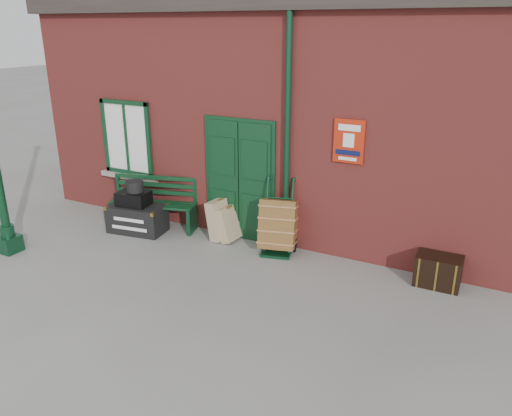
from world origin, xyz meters
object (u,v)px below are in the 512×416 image
Objects in this scene: bench at (154,202)px; houdini_trunk at (137,218)px; dark_trunk at (438,271)px; porter_trolley at (278,225)px.

bench is 0.46m from houdini_trunk.
houdini_trunk reaches higher than dark_trunk.
bench reaches higher than dark_trunk.
houdini_trunk is at bearing -128.06° from bench.
dark_trunk is at bearing -14.38° from bench.
dark_trunk is (2.71, 0.02, -0.26)m from porter_trolley.
houdini_trunk is 2.85m from porter_trolley.
houdini_trunk is at bearing 173.77° from porter_trolley.
bench reaches higher than houdini_trunk.
porter_trolley is at bearing -13.63° from bench.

